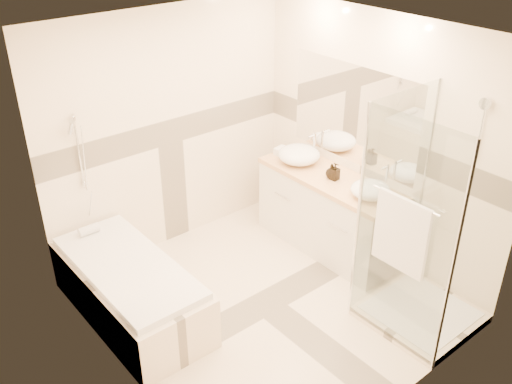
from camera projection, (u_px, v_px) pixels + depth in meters
room at (270, 182)px, 4.78m from camera, size 2.82×3.02×2.52m
bathtub at (130, 287)px, 5.07m from camera, size 0.75×1.70×0.56m
vanity at (328, 212)px, 5.98m from camera, size 0.58×1.62×0.85m
shower_enclosure at (411, 274)px, 4.92m from camera, size 0.96×0.93×2.04m
vessel_sink_near at (299, 155)px, 6.02m from camera, size 0.45×0.45×0.18m
vessel_sink_far at (371, 190)px, 5.37m from camera, size 0.38×0.38×0.15m
faucet_near at (314, 143)px, 6.11m from camera, size 0.11×0.03×0.27m
faucet_far at (386, 176)px, 5.45m from camera, size 0.11×0.03×0.27m
amenity_bottle_a at (335, 172)px, 5.67m from camera, size 0.09×0.09×0.18m
amenity_bottle_b at (332, 171)px, 5.71m from camera, size 0.16×0.16×0.15m
folded_towels at (286, 153)px, 6.18m from camera, size 0.18×0.26×0.08m
rolled_towel at (89, 230)px, 5.35m from camera, size 0.19×0.09×0.09m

